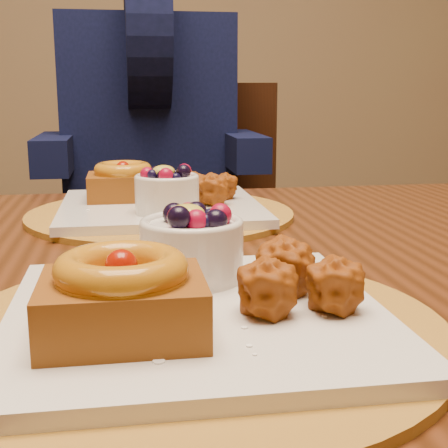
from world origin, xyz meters
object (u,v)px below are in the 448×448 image
(place_setting_near, at_px, (192,300))
(diner, at_px, (148,96))
(chair_far, at_px, (188,240))
(dining_table, at_px, (174,323))
(place_setting_far, at_px, (159,202))

(place_setting_near, distance_m, diner, 1.18)
(chair_far, relative_size, diner, 1.11)
(diner, bearing_deg, chair_far, 41.55)
(dining_table, height_order, place_setting_far, place_setting_far)
(place_setting_near, xyz_separation_m, diner, (0.02, 1.17, 0.14))
(dining_table, bearing_deg, place_setting_far, 90.62)
(place_setting_near, height_order, place_setting_far, place_setting_near)
(place_setting_near, xyz_separation_m, chair_far, (0.12, 1.21, -0.25))
(place_setting_far, bearing_deg, chair_far, 81.28)
(dining_table, xyz_separation_m, chair_far, (0.12, 0.99, -0.15))
(diner, bearing_deg, place_setting_near, -69.55)
(dining_table, relative_size, chair_far, 1.68)
(chair_far, xyz_separation_m, diner, (-0.10, -0.04, 0.39))
(dining_table, bearing_deg, chair_far, 83.29)
(place_setting_near, distance_m, chair_far, 1.24)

